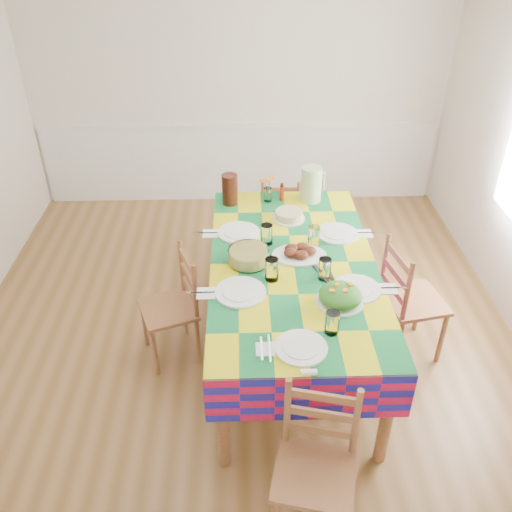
{
  "coord_description": "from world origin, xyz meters",
  "views": [
    {
      "loc": [
        0.01,
        -3.27,
        3.04
      ],
      "look_at": [
        0.11,
        -0.07,
        0.88
      ],
      "focal_mm": 38.0,
      "sensor_mm": 36.0,
      "label": 1
    }
  ],
  "objects_px": {
    "dining_table": "(293,274)",
    "meat_platter": "(299,253)",
    "tea_pitcher": "(230,189)",
    "chair_left": "(174,307)",
    "chair_near": "(316,467)",
    "chair_right": "(408,301)",
    "chair_far": "(279,217)",
    "green_pitcher": "(311,184)"
  },
  "relations": [
    {
      "from": "dining_table",
      "to": "meat_platter",
      "type": "distance_m",
      "value": 0.16
    },
    {
      "from": "tea_pitcher",
      "to": "chair_left",
      "type": "xyz_separation_m",
      "value": [
        -0.43,
        -0.88,
        -0.53
      ]
    },
    {
      "from": "chair_near",
      "to": "chair_right",
      "type": "height_order",
      "value": "chair_right"
    },
    {
      "from": "meat_platter",
      "to": "chair_far",
      "type": "relative_size",
      "value": 0.46
    },
    {
      "from": "chair_near",
      "to": "chair_far",
      "type": "distance_m",
      "value": 2.78
    },
    {
      "from": "green_pitcher",
      "to": "chair_right",
      "type": "height_order",
      "value": "green_pitcher"
    },
    {
      "from": "green_pitcher",
      "to": "chair_near",
      "type": "bearing_deg",
      "value": -95.33
    },
    {
      "from": "green_pitcher",
      "to": "chair_near",
      "type": "height_order",
      "value": "green_pitcher"
    },
    {
      "from": "chair_far",
      "to": "dining_table",
      "type": "bearing_deg",
      "value": 90.05
    },
    {
      "from": "tea_pitcher",
      "to": "chair_left",
      "type": "bearing_deg",
      "value": -115.9
    },
    {
      "from": "dining_table",
      "to": "meat_platter",
      "type": "height_order",
      "value": "meat_platter"
    },
    {
      "from": "chair_far",
      "to": "chair_right",
      "type": "bearing_deg",
      "value": 122.17
    },
    {
      "from": "green_pitcher",
      "to": "chair_near",
      "type": "distance_m",
      "value": 2.39
    },
    {
      "from": "chair_near",
      "to": "green_pitcher",
      "type": "bearing_deg",
      "value": 98.1
    },
    {
      "from": "meat_platter",
      "to": "dining_table",
      "type": "bearing_deg",
      "value": -121.16
    },
    {
      "from": "meat_platter",
      "to": "chair_near",
      "type": "height_order",
      "value": "chair_near"
    },
    {
      "from": "chair_far",
      "to": "green_pitcher",
      "type": "bearing_deg",
      "value": 116.41
    },
    {
      "from": "meat_platter",
      "to": "chair_near",
      "type": "bearing_deg",
      "value": -91.42
    },
    {
      "from": "dining_table",
      "to": "green_pitcher",
      "type": "relative_size",
      "value": 7.34
    },
    {
      "from": "meat_platter",
      "to": "chair_near",
      "type": "xyz_separation_m",
      "value": [
        -0.04,
        -1.47,
        -0.41
      ]
    },
    {
      "from": "meat_platter",
      "to": "tea_pitcher",
      "type": "height_order",
      "value": "tea_pitcher"
    },
    {
      "from": "green_pitcher",
      "to": "chair_far",
      "type": "relative_size",
      "value": 0.35
    },
    {
      "from": "chair_far",
      "to": "chair_near",
      "type": "bearing_deg",
      "value": 90.26
    },
    {
      "from": "meat_platter",
      "to": "chair_far",
      "type": "height_order",
      "value": "meat_platter"
    },
    {
      "from": "meat_platter",
      "to": "chair_near",
      "type": "relative_size",
      "value": 0.41
    },
    {
      "from": "chair_left",
      "to": "chair_far",
      "type": "bearing_deg",
      "value": 126.71
    },
    {
      "from": "green_pitcher",
      "to": "tea_pitcher",
      "type": "distance_m",
      "value": 0.69
    },
    {
      "from": "dining_table",
      "to": "green_pitcher",
      "type": "xyz_separation_m",
      "value": [
        0.23,
        0.93,
        0.25
      ]
    },
    {
      "from": "meat_platter",
      "to": "chair_left",
      "type": "relative_size",
      "value": 0.43
    },
    {
      "from": "green_pitcher",
      "to": "chair_near",
      "type": "xyz_separation_m",
      "value": [
        -0.22,
        -2.32,
        -0.53
      ]
    },
    {
      "from": "meat_platter",
      "to": "chair_far",
      "type": "distance_m",
      "value": 1.39
    },
    {
      "from": "tea_pitcher",
      "to": "chair_far",
      "type": "xyz_separation_m",
      "value": [
        0.46,
        0.5,
        -0.56
      ]
    },
    {
      "from": "chair_near",
      "to": "chair_far",
      "type": "relative_size",
      "value": 1.12
    },
    {
      "from": "green_pitcher",
      "to": "chair_far",
      "type": "distance_m",
      "value": 0.77
    },
    {
      "from": "meat_platter",
      "to": "chair_right",
      "type": "relative_size",
      "value": 0.4
    },
    {
      "from": "chair_left",
      "to": "chair_right",
      "type": "distance_m",
      "value": 1.77
    },
    {
      "from": "dining_table",
      "to": "chair_left",
      "type": "bearing_deg",
      "value": 179.04
    },
    {
      "from": "green_pitcher",
      "to": "chair_left",
      "type": "relative_size",
      "value": 0.33
    },
    {
      "from": "dining_table",
      "to": "chair_near",
      "type": "xyz_separation_m",
      "value": [
        0.01,
        -1.39,
        -0.28
      ]
    },
    {
      "from": "chair_right",
      "to": "chair_near",
      "type": "bearing_deg",
      "value": 136.73
    },
    {
      "from": "meat_platter",
      "to": "chair_left",
      "type": "height_order",
      "value": "meat_platter"
    },
    {
      "from": "chair_far",
      "to": "chair_right",
      "type": "distance_m",
      "value": 1.66
    }
  ]
}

